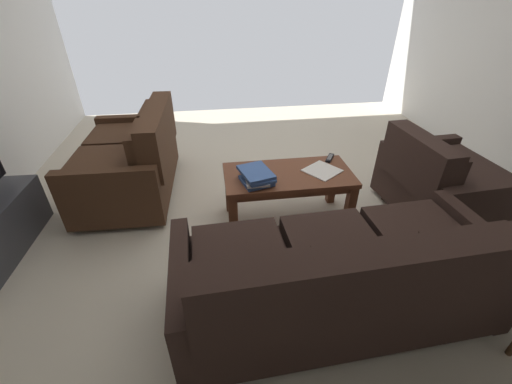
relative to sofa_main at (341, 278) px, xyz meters
The scene contains 8 objects.
ground_plane 1.39m from the sofa_main, 84.06° to the right, with size 5.19×5.63×0.01m, color beige.
sofa_main is the anchor object (origin of this frame).
loveseat_near 2.24m from the sofa_main, 49.52° to the right, with size 0.87×1.34×0.86m.
coffee_table 1.05m from the sofa_main, 85.73° to the right, with size 1.06×0.52×0.48m.
armchair_side 1.56m from the sofa_main, 143.27° to the right, with size 0.89×1.00×0.79m.
book_stack 1.02m from the sofa_main, 69.05° to the right, with size 0.29×0.34×0.10m.
tv_remote 1.29m from the sofa_main, 105.51° to the right, with size 0.12×0.16×0.02m.
loose_magazine 1.07m from the sofa_main, 101.40° to the right, with size 0.25×0.26×0.01m, color silver.
Camera 1 is at (0.54, 2.56, 1.80)m, focal length 22.75 mm.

